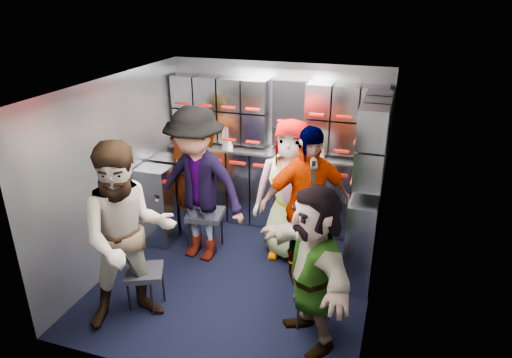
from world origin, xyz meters
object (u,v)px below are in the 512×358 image
(attendant_arc_c, at_px, (290,190))
(attendant_arc_b, at_px, (197,186))
(jump_seat_mid_right, at_px, (308,238))
(attendant_arc_a, at_px, (128,236))
(jump_seat_near_left, at_px, (144,274))
(jump_seat_mid_left, at_px, (205,216))
(jump_seat_near_right, at_px, (315,294))
(attendant_arc_d, at_px, (306,205))
(attendant_arc_e, at_px, (313,268))
(jump_seat_center, at_px, (292,217))
(attendant_standing, at_px, (187,176))

(attendant_arc_c, bearing_deg, attendant_arc_b, -164.05)
(jump_seat_mid_right, xyz_separation_m, attendant_arc_a, (-1.36, -1.36, 0.52))
(jump_seat_near_left, relative_size, jump_seat_mid_left, 0.94)
(jump_seat_near_right, height_order, attendant_arc_a, attendant_arc_a)
(attendant_arc_d, distance_m, attendant_arc_e, 0.99)
(jump_seat_near_right, distance_m, attendant_arc_d, 0.95)
(jump_seat_center, xyz_separation_m, attendant_arc_a, (-1.09, -1.73, 0.49))
(attendant_arc_b, bearing_deg, jump_seat_near_left, -90.63)
(jump_seat_mid_right, relative_size, attendant_arc_d, 0.26)
(attendant_arc_a, xyz_separation_m, attendant_arc_e, (1.63, 0.23, -0.14))
(jump_seat_near_right, relative_size, attendant_arc_c, 0.24)
(attendant_arc_d, bearing_deg, attendant_arc_e, -105.92)
(jump_seat_center, xyz_separation_m, jump_seat_near_right, (0.53, -1.32, -0.05))
(jump_seat_near_left, bearing_deg, attendant_arc_e, 1.86)
(jump_seat_near_left, relative_size, attendant_arc_d, 0.27)
(attendant_arc_b, bearing_deg, attendant_arc_d, 5.62)
(jump_seat_center, height_order, attendant_arc_b, attendant_arc_b)
(attendant_arc_e, bearing_deg, attendant_arc_b, -161.77)
(attendant_arc_a, bearing_deg, attendant_arc_d, 1.50)
(jump_seat_center, relative_size, attendant_arc_b, 0.25)
(attendant_arc_a, bearing_deg, attendant_arc_e, -31.25)
(attendant_arc_b, xyz_separation_m, attendant_arc_e, (1.51, -0.96, -0.15))
(jump_seat_near_left, distance_m, attendant_arc_b, 1.15)
(jump_seat_mid_right, height_order, attendant_arc_a, attendant_arc_a)
(jump_seat_near_right, height_order, attendant_arc_d, attendant_arc_d)
(jump_seat_near_right, xyz_separation_m, attendant_arc_d, (-0.27, 0.76, 0.50))
(jump_seat_near_right, distance_m, attendant_standing, 2.26)
(jump_seat_mid_right, bearing_deg, jump_seat_near_left, -139.11)
(jump_seat_near_left, distance_m, jump_seat_near_right, 1.64)
(jump_seat_mid_left, distance_m, attendant_arc_b, 0.50)
(attendant_standing, height_order, attendant_arc_c, attendant_arc_c)
(jump_seat_center, bearing_deg, attendant_arc_b, -150.83)
(jump_seat_center, height_order, attendant_standing, attendant_standing)
(jump_seat_center, relative_size, attendant_arc_e, 0.30)
(jump_seat_center, relative_size, jump_seat_near_right, 1.14)
(jump_seat_mid_left, height_order, jump_seat_center, jump_seat_mid_left)
(jump_seat_mid_left, height_order, jump_seat_mid_right, jump_seat_mid_left)
(jump_seat_near_left, xyz_separation_m, jump_seat_center, (1.09, 1.55, 0.04))
(jump_seat_near_right, bearing_deg, attendant_arc_b, 152.73)
(attendant_standing, bearing_deg, jump_seat_near_right, -11.48)
(jump_seat_near_left, relative_size, attendant_standing, 0.28)
(jump_seat_mid_left, xyz_separation_m, attendant_arc_d, (1.24, -0.19, 0.42))
(attendant_arc_a, height_order, attendant_arc_e, attendant_arc_a)
(jump_seat_near_right, relative_size, attendant_arc_e, 0.27)
(attendant_arc_c, bearing_deg, attendant_arc_e, -72.44)
(attendant_arc_a, bearing_deg, attendant_standing, 58.47)
(jump_seat_mid_right, bearing_deg, attendant_arc_b, -172.29)
(attendant_arc_a, bearing_deg, attendant_arc_c, 15.46)
(jump_seat_mid_right, distance_m, attendant_arc_b, 1.36)
(jump_seat_near_left, bearing_deg, jump_seat_mid_left, 84.20)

